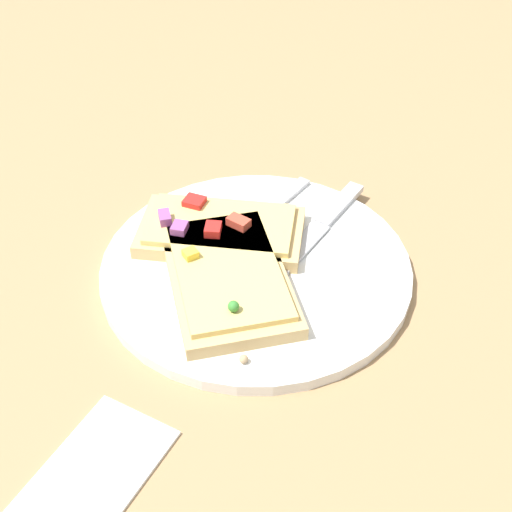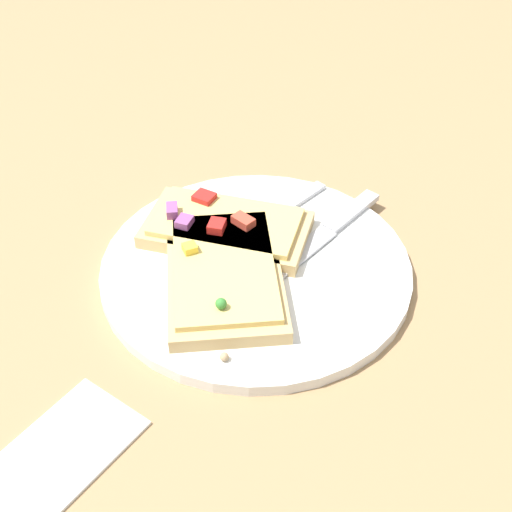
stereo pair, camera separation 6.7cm
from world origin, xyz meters
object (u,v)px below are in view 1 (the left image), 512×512
(knife, at_px, (317,229))
(pizza_slice_corner, at_px, (220,230))
(napkin, at_px, (98,476))
(pizza_slice_main, at_px, (228,275))
(fork, at_px, (243,233))
(plate, at_px, (256,269))

(knife, relative_size, pizza_slice_corner, 1.16)
(pizza_slice_corner, xyz_separation_m, napkin, (-0.27, -0.06, -0.02))
(pizza_slice_main, distance_m, napkin, 0.22)
(knife, xyz_separation_m, pizza_slice_corner, (-0.06, 0.08, 0.01))
(fork, height_order, pizza_slice_corner, pizza_slice_corner)
(knife, height_order, pizza_slice_main, pizza_slice_main)
(knife, height_order, pizza_slice_corner, pizza_slice_corner)
(plate, xyz_separation_m, knife, (0.07, -0.03, 0.01))
(fork, height_order, knife, knife)
(plate, relative_size, knife, 1.41)
(fork, relative_size, napkin, 1.67)
(pizza_slice_corner, relative_size, napkin, 1.49)
(fork, distance_m, knife, 0.07)
(plate, height_order, knife, knife)
(pizza_slice_main, bearing_deg, plate, -58.04)
(pizza_slice_corner, bearing_deg, knife, -166.03)
(plate, xyz_separation_m, napkin, (-0.25, -0.00, -0.00))
(pizza_slice_main, bearing_deg, napkin, 142.38)
(knife, bearing_deg, fork, -51.46)
(plate, distance_m, pizza_slice_corner, 0.06)
(plate, distance_m, pizza_slice_main, 0.04)
(fork, bearing_deg, pizza_slice_main, 25.33)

